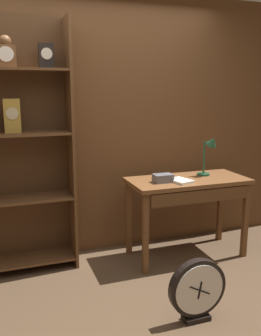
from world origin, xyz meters
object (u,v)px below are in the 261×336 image
(round_clock_large, at_px, (197,290))
(open_repair_manual, at_px, (180,181))
(toolbox_small, at_px, (163,178))
(workbench, at_px, (189,190))
(desk_lamp, at_px, (210,151))

(round_clock_large, bearing_deg, open_repair_manual, 71.05)
(toolbox_small, bearing_deg, workbench, 4.10)
(workbench, distance_m, open_repair_manual, 0.20)
(open_repair_manual, bearing_deg, workbench, 13.36)
(workbench, distance_m, desk_lamp, 0.46)
(workbench, relative_size, desk_lamp, 2.83)
(desk_lamp, xyz_separation_m, toolbox_small, (-0.55, -0.10, -0.22))
(toolbox_small, height_order, round_clock_large, toolbox_small)
(workbench, height_order, toolbox_small, toolbox_small)
(desk_lamp, height_order, open_repair_manual, desk_lamp)
(workbench, distance_m, round_clock_large, 1.18)
(desk_lamp, height_order, round_clock_large, desk_lamp)
(workbench, height_order, desk_lamp, desk_lamp)
(workbench, height_order, round_clock_large, workbench)
(desk_lamp, xyz_separation_m, round_clock_large, (-0.71, -1.07, -0.81))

